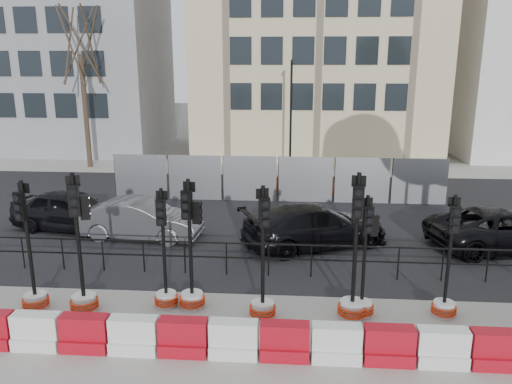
# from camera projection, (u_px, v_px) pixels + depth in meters

# --- Properties ---
(ground) EXTENTS (120.00, 120.00, 0.00)m
(ground) POSITION_uv_depth(u_px,v_px,m) (266.00, 296.00, 13.04)
(ground) COLOR #51514C
(ground) RESTS_ON ground
(sidewalk_near) EXTENTS (40.00, 6.00, 0.02)m
(sidewalk_near) POSITION_uv_depth(u_px,v_px,m) (258.00, 362.00, 10.15)
(sidewalk_near) COLOR gray
(sidewalk_near) RESTS_ON ground
(road) EXTENTS (40.00, 14.00, 0.03)m
(road) POSITION_uv_depth(u_px,v_px,m) (276.00, 215.00, 19.79)
(road) COLOR black
(road) RESTS_ON ground
(sidewalk_far) EXTENTS (40.00, 4.00, 0.02)m
(sidewalk_far) POSITION_uv_depth(u_px,v_px,m) (281.00, 168.00, 28.47)
(sidewalk_far) COLOR gray
(sidewalk_far) RESTS_ON ground
(building_grey) EXTENTS (11.00, 9.06, 14.00)m
(building_grey) POSITION_uv_depth(u_px,v_px,m) (76.00, 44.00, 33.44)
(building_grey) COLOR gray
(building_grey) RESTS_ON ground
(building_cream) EXTENTS (15.00, 10.06, 18.00)m
(building_cream) POSITION_uv_depth(u_px,v_px,m) (317.00, 11.00, 31.80)
(building_cream) COLOR beige
(building_cream) RESTS_ON ground
(kerb_railing) EXTENTS (18.00, 0.04, 1.00)m
(kerb_railing) POSITION_uv_depth(u_px,v_px,m) (269.00, 254.00, 14.02)
(kerb_railing) COLOR black
(kerb_railing) RESTS_ON ground
(heras_fencing) EXTENTS (14.33, 1.72, 2.00)m
(heras_fencing) POSITION_uv_depth(u_px,v_px,m) (278.00, 182.00, 22.32)
(heras_fencing) COLOR gray
(heras_fencing) RESTS_ON ground
(lamp_post_far) EXTENTS (0.12, 0.56, 6.00)m
(lamp_post_far) POSITION_uv_depth(u_px,v_px,m) (291.00, 113.00, 26.63)
(lamp_post_far) COLOR black
(lamp_post_far) RESTS_ON ground
(tree_bare_far) EXTENTS (2.00, 2.00, 9.00)m
(tree_bare_far) POSITION_uv_depth(u_px,v_px,m) (80.00, 47.00, 27.06)
(tree_bare_far) COLOR #473828
(tree_bare_far) RESTS_ON ground
(barrier_row) EXTENTS (16.75, 0.50, 0.80)m
(barrier_row) POSITION_uv_depth(u_px,v_px,m) (259.00, 341.00, 10.25)
(barrier_row) COLOR #AD0D1F
(barrier_row) RESTS_ON ground
(traffic_signal_a) EXTENTS (0.65, 0.65, 3.28)m
(traffic_signal_a) POSITION_uv_depth(u_px,v_px,m) (33.00, 284.00, 12.16)
(traffic_signal_a) COLOR silver
(traffic_signal_a) RESTS_ON ground
(traffic_signal_b) EXTENTS (0.69, 0.69, 3.49)m
(traffic_signal_b) POSITION_uv_depth(u_px,v_px,m) (83.00, 280.00, 12.01)
(traffic_signal_b) COLOR silver
(traffic_signal_b) RESTS_ON ground
(traffic_signal_c) EXTENTS (0.60, 0.60, 3.05)m
(traffic_signal_c) POSITION_uv_depth(u_px,v_px,m) (165.00, 283.00, 12.31)
(traffic_signal_c) COLOR silver
(traffic_signal_c) RESTS_ON ground
(traffic_signal_d) EXTENTS (0.65, 0.65, 3.29)m
(traffic_signal_d) POSITION_uv_depth(u_px,v_px,m) (192.00, 279.00, 12.20)
(traffic_signal_d) COLOR silver
(traffic_signal_d) RESTS_ON ground
(traffic_signal_e) EXTENTS (0.64, 0.64, 3.26)m
(traffic_signal_e) POSITION_uv_depth(u_px,v_px,m) (263.00, 292.00, 11.76)
(traffic_signal_e) COLOR silver
(traffic_signal_e) RESTS_ON ground
(traffic_signal_f) EXTENTS (0.59, 0.59, 3.01)m
(traffic_signal_f) POSITION_uv_depth(u_px,v_px,m) (363.00, 288.00, 11.85)
(traffic_signal_f) COLOR silver
(traffic_signal_f) RESTS_ON ground
(traffic_signal_g) EXTENTS (0.70, 0.70, 3.56)m
(traffic_signal_g) POSITION_uv_depth(u_px,v_px,m) (353.00, 290.00, 11.73)
(traffic_signal_g) COLOR silver
(traffic_signal_g) RESTS_ON ground
(traffic_signal_h) EXTENTS (0.60, 0.60, 3.03)m
(traffic_signal_h) POSITION_uv_depth(u_px,v_px,m) (446.00, 292.00, 11.84)
(traffic_signal_h) COLOR silver
(traffic_signal_h) RESTS_ON ground
(car_a) EXTENTS (3.55, 5.07, 1.48)m
(car_a) POSITION_uv_depth(u_px,v_px,m) (71.00, 211.00, 17.88)
(car_a) COLOR black
(car_a) RESTS_ON ground
(car_b) EXTENTS (2.21, 4.40, 1.36)m
(car_b) POSITION_uv_depth(u_px,v_px,m) (141.00, 219.00, 17.09)
(car_b) COLOR #45454A
(car_b) RESTS_ON ground
(car_c) EXTENTS (5.52, 6.32, 1.42)m
(car_c) POSITION_uv_depth(u_px,v_px,m) (315.00, 226.00, 16.33)
(car_c) COLOR black
(car_c) RESTS_ON ground
(car_d) EXTENTS (4.67, 5.97, 1.35)m
(car_d) POSITION_uv_depth(u_px,v_px,m) (503.00, 229.00, 16.18)
(car_d) COLOR black
(car_d) RESTS_ON ground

